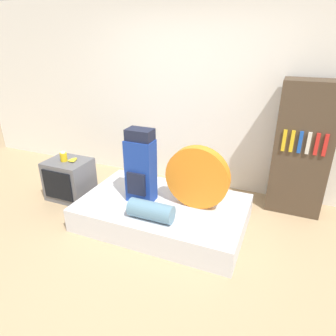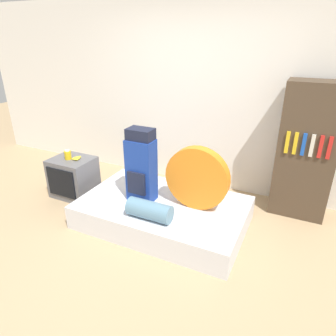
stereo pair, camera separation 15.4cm
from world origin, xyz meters
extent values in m
plane|color=tan|center=(0.00, 0.00, 0.00)|extent=(16.00, 16.00, 0.00)
cube|color=white|center=(0.00, 1.84, 1.30)|extent=(8.00, 0.05, 2.60)
cube|color=silver|center=(0.04, 0.59, 0.14)|extent=(1.93, 1.20, 0.29)
cube|color=navy|center=(-0.21, 0.55, 0.66)|extent=(0.32, 0.21, 0.74)
cube|color=#191E33|center=(-0.21, 0.56, 1.09)|extent=(0.29, 0.19, 0.13)
cube|color=#191E33|center=(-0.21, 0.43, 0.55)|extent=(0.22, 0.03, 0.27)
cylinder|color=orange|center=(0.43, 0.66, 0.65)|extent=(0.72, 0.12, 0.72)
cylinder|color=#5B849E|center=(0.07, 0.22, 0.39)|extent=(0.49, 0.20, 0.20)
cube|color=#5B5B60|center=(-1.40, 0.68, 0.27)|extent=(0.56, 0.47, 0.55)
cube|color=black|center=(-1.40, 0.44, 0.29)|extent=(0.45, 0.02, 0.39)
cylinder|color=gold|center=(-1.43, 0.66, 0.61)|extent=(0.09, 0.09, 0.12)
cylinder|color=white|center=(-1.43, 0.66, 0.67)|extent=(0.06, 0.06, 0.02)
ellipsoid|color=yellow|center=(-1.33, 0.71, 0.57)|extent=(0.07, 0.14, 0.03)
ellipsoid|color=yellow|center=(-1.32, 0.71, 0.57)|extent=(0.06, 0.14, 0.03)
ellipsoid|color=yellow|center=(-1.31, 0.71, 0.57)|extent=(0.03, 0.14, 0.03)
ellipsoid|color=yellow|center=(-1.30, 0.71, 0.57)|extent=(0.06, 0.14, 0.03)
ellipsoid|color=yellow|center=(-1.29, 0.71, 0.57)|extent=(0.07, 0.14, 0.03)
cube|color=#473828|center=(1.47, 1.56, 0.82)|extent=(0.65, 0.39, 1.64)
cube|color=gold|center=(1.25, 1.36, 0.97)|extent=(0.04, 0.02, 0.26)
cube|color=gold|center=(1.34, 1.36, 0.97)|extent=(0.04, 0.02, 0.26)
cube|color=#194CB2|center=(1.42, 1.36, 0.97)|extent=(0.04, 0.02, 0.26)
cube|color=beige|center=(1.51, 1.36, 0.97)|extent=(0.04, 0.02, 0.26)
cube|color=red|center=(1.60, 1.36, 0.97)|extent=(0.04, 0.02, 0.26)
cube|color=red|center=(1.68, 1.36, 0.97)|extent=(0.04, 0.02, 0.26)
camera|label=1|loc=(1.29, -2.21, 2.09)|focal=32.00mm
camera|label=2|loc=(1.43, -2.15, 2.09)|focal=32.00mm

